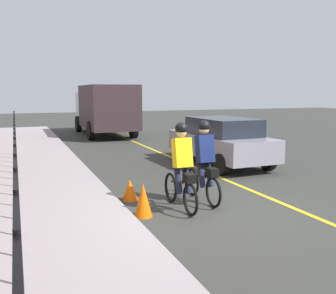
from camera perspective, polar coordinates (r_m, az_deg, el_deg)
ground_plane at (r=8.04m, az=7.61°, el=-9.57°), size 80.00×80.00×0.00m
lane_line_centre at (r=8.90m, az=16.73°, el=-8.07°), size 36.00×0.12×0.01m
sidewalk at (r=7.08m, az=-17.73°, el=-11.75°), size 40.00×3.20×0.15m
iron_fence at (r=7.76m, az=-21.57°, el=-1.57°), size 14.75×0.04×1.60m
cyclist_lead at (r=8.51m, az=5.38°, el=-2.20°), size 1.71×0.36×1.83m
cyclist_follow at (r=7.95m, az=2.03°, el=-2.92°), size 1.71×0.36×1.83m
patrol_sedan at (r=13.03m, az=7.79°, el=0.99°), size 4.46×2.05×1.58m
box_truck_background at (r=21.88m, az=-9.34°, el=5.76°), size 6.73×2.58×2.78m
traffic_cone_near at (r=7.64m, az=-3.70°, el=-7.82°), size 0.36×0.36×0.67m
traffic_cone_far at (r=8.81m, az=-5.67°, el=-6.31°), size 0.36×0.36×0.48m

